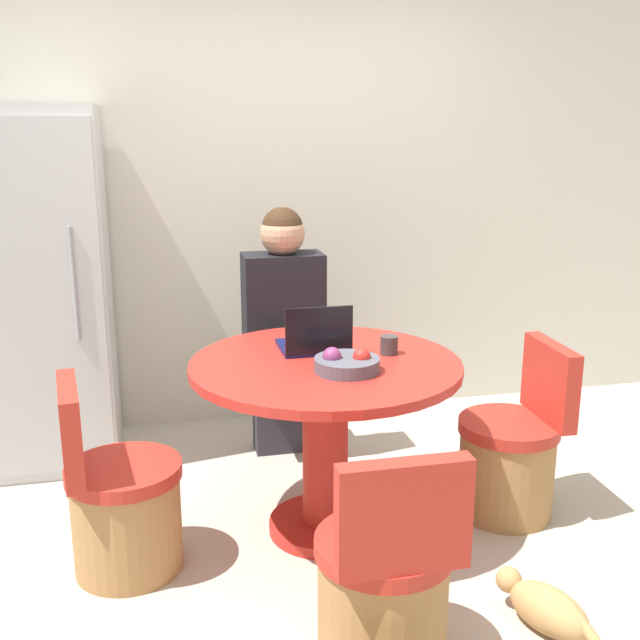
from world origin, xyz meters
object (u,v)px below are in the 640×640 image
object	(u,v)px
refrigerator	(37,291)
cat	(546,607)
fruit_bowl	(347,363)
dining_table	(325,412)
chair_near_camera	(385,591)
person_seated	(283,322)
chair_right_side	(511,457)
chair_left_side	(121,507)
laptop	(315,342)

from	to	relation	value
refrigerator	cat	world-z (taller)	refrigerator
fruit_bowl	cat	distance (m)	1.13
dining_table	chair_near_camera	size ratio (longest dim) A/B	1.42
person_seated	cat	xyz separation A→B (m)	(0.63, -1.61, -0.66)
person_seated	cat	distance (m)	1.85
chair_near_camera	cat	xyz separation A→B (m)	(0.61, 0.03, -0.18)
chair_near_camera	fruit_bowl	xyz separation A→B (m)	(0.06, 0.71, 0.54)
chair_near_camera	chair_right_side	distance (m)	1.20
refrigerator	cat	size ratio (longest dim) A/B	4.50
chair_near_camera	chair_right_side	world-z (taller)	same
chair_near_camera	chair_left_side	size ratio (longest dim) A/B	1.00
chair_right_side	chair_left_side	size ratio (longest dim) A/B	1.00
refrigerator	person_seated	world-z (taller)	refrigerator
chair_right_side	cat	distance (m)	0.85
cat	chair_left_side	bearing A→B (deg)	38.58
chair_near_camera	laptop	world-z (taller)	laptop
chair_near_camera	cat	world-z (taller)	chair_near_camera
chair_right_side	fruit_bowl	xyz separation A→B (m)	(-0.81, -0.12, 0.54)
chair_right_side	laptop	bearing A→B (deg)	-99.74
chair_right_side	laptop	distance (m)	1.05
chair_right_side	laptop	size ratio (longest dim) A/B	2.76
fruit_bowl	cat	xyz separation A→B (m)	(0.55, -0.68, -0.73)
refrigerator	chair_near_camera	size ratio (longest dim) A/B	2.28
refrigerator	dining_table	size ratio (longest dim) A/B	1.61
dining_table	fruit_bowl	world-z (taller)	fruit_bowl
dining_table	chair_right_side	size ratio (longest dim) A/B	1.42
cat	laptop	bearing A→B (deg)	7.13
laptop	cat	bearing A→B (deg)	122.01
dining_table	person_seated	bearing A→B (deg)	92.61
chair_right_side	person_seated	size ratio (longest dim) A/B	0.60
dining_table	laptop	xyz separation A→B (m)	(-0.01, 0.15, 0.27)
refrigerator	chair_right_side	distance (m)	2.46
chair_left_side	person_seated	bearing A→B (deg)	-49.40
refrigerator	cat	bearing A→B (deg)	-45.60
refrigerator	chair_right_side	xyz separation A→B (m)	(2.10, -1.09, -0.64)
chair_right_side	person_seated	xyz separation A→B (m)	(-0.89, 0.82, 0.47)
person_seated	fruit_bowl	xyz separation A→B (m)	(0.09, -0.93, 0.07)
laptop	dining_table	bearing A→B (deg)	94.75
refrigerator	fruit_bowl	xyz separation A→B (m)	(1.30, -1.21, -0.10)
person_seated	fruit_bowl	size ratio (longest dim) A/B	5.13
dining_table	cat	distance (m)	1.12
chair_near_camera	chair_right_side	xyz separation A→B (m)	(0.86, 0.82, 0.00)
refrigerator	laptop	xyz separation A→B (m)	(1.24, -0.91, -0.09)
cat	chair_right_side	bearing A→B (deg)	-42.94
refrigerator	chair_left_side	xyz separation A→B (m)	(0.40, -1.16, -0.64)
dining_table	chair_left_side	distance (m)	0.90
dining_table	person_seated	world-z (taller)	person_seated
refrigerator	fruit_bowl	bearing A→B (deg)	-42.93
fruit_bowl	cat	bearing A→B (deg)	-51.06
cat	dining_table	bearing A→B (deg)	11.03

